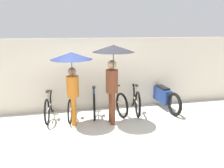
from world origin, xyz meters
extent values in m
plane|color=beige|center=(0.00, 0.00, 0.00)|extent=(30.00, 30.00, 0.00)
cube|color=beige|center=(0.00, 1.93, 1.13)|extent=(11.55, 0.12, 2.25)
torus|color=black|center=(-1.25, 1.91, 0.35)|extent=(0.11, 0.71, 0.71)
torus|color=black|center=(-1.34, 0.93, 0.35)|extent=(0.11, 0.71, 0.71)
cylinder|color=#A59E93|center=(-1.30, 1.42, 0.35)|extent=(0.12, 0.99, 0.04)
cylinder|color=#A59E93|center=(-1.31, 1.25, 0.59)|extent=(0.04, 0.04, 0.47)
cube|color=black|center=(-1.31, 1.25, 0.84)|extent=(0.11, 0.21, 0.03)
cylinder|color=#A59E93|center=(-1.25, 1.91, 0.66)|extent=(0.04, 0.04, 0.61)
cylinder|color=#A59E93|center=(-1.25, 1.91, 0.97)|extent=(0.44, 0.07, 0.03)
torus|color=black|center=(-0.56, 1.95, 0.34)|extent=(0.15, 0.68, 0.68)
torus|color=black|center=(-0.74, 0.87, 0.34)|extent=(0.15, 0.68, 0.68)
cylinder|color=#A59E93|center=(-0.65, 1.41, 0.34)|extent=(0.21, 1.09, 0.04)
cylinder|color=#A59E93|center=(-0.68, 1.22, 0.63)|extent=(0.04, 0.04, 0.59)
cube|color=black|center=(-0.68, 1.22, 0.94)|extent=(0.12, 0.21, 0.03)
cylinder|color=#A59E93|center=(-0.56, 1.95, 0.71)|extent=(0.04, 0.04, 0.74)
cylinder|color=#A59E93|center=(-0.56, 1.95, 1.08)|extent=(0.44, 0.10, 0.03)
torus|color=black|center=(0.06, 1.91, 0.38)|extent=(0.15, 0.76, 0.76)
torus|color=black|center=(-0.06, 0.95, 0.38)|extent=(0.15, 0.76, 0.76)
cylinder|color=#19478C|center=(0.00, 1.43, 0.38)|extent=(0.15, 0.97, 0.04)
cylinder|color=#19478C|center=(-0.02, 1.26, 0.62)|extent=(0.04, 0.04, 0.48)
cube|color=black|center=(-0.02, 1.26, 0.88)|extent=(0.11, 0.21, 0.03)
cylinder|color=#19478C|center=(0.06, 1.91, 0.69)|extent=(0.04, 0.04, 0.61)
cylinder|color=#19478C|center=(0.06, 1.91, 0.99)|extent=(0.44, 0.08, 0.03)
torus|color=black|center=(0.55, 1.93, 0.37)|extent=(0.21, 0.74, 0.74)
torus|color=black|center=(0.75, 0.96, 0.37)|extent=(0.21, 0.74, 0.74)
cylinder|color=brown|center=(0.65, 1.44, 0.37)|extent=(0.24, 0.97, 0.04)
cylinder|color=brown|center=(0.68, 1.27, 0.63)|extent=(0.04, 0.04, 0.51)
cube|color=black|center=(0.68, 1.27, 0.90)|extent=(0.13, 0.21, 0.03)
cylinder|color=brown|center=(0.55, 1.93, 0.67)|extent=(0.04, 0.04, 0.61)
cylinder|color=brown|center=(0.55, 1.93, 0.98)|extent=(0.44, 0.12, 0.03)
torus|color=black|center=(1.38, 1.95, 0.39)|extent=(0.18, 0.77, 0.77)
torus|color=black|center=(1.21, 0.89, 0.39)|extent=(0.18, 0.77, 0.77)
cylinder|color=#A59E93|center=(1.30, 1.42, 0.39)|extent=(0.21, 1.06, 0.04)
cylinder|color=#A59E93|center=(1.27, 1.24, 0.62)|extent=(0.04, 0.04, 0.47)
cube|color=black|center=(1.27, 1.24, 0.87)|extent=(0.12, 0.21, 0.03)
cylinder|color=#A59E93|center=(1.38, 1.95, 0.67)|extent=(0.04, 0.04, 0.57)
cylinder|color=#A59E93|center=(1.38, 1.95, 0.96)|extent=(0.44, 0.10, 0.03)
cylinder|color=#C66B1E|center=(-0.63, 0.87, 0.40)|extent=(0.13, 0.13, 0.80)
cylinder|color=#C66B1E|center=(-0.64, 0.69, 0.40)|extent=(0.13, 0.13, 0.80)
cylinder|color=#C66B1E|center=(-0.64, 0.78, 1.07)|extent=(0.32, 0.32, 0.54)
sphere|color=#997051|center=(-0.64, 0.78, 1.46)|extent=(0.21, 0.21, 0.21)
cylinder|color=#332D28|center=(-0.64, 0.64, 1.44)|extent=(0.02, 0.02, 0.69)
cone|color=#19234C|center=(-0.64, 0.64, 1.87)|extent=(1.04, 1.04, 0.18)
cylinder|color=brown|center=(0.38, 0.72, 0.44)|extent=(0.13, 0.13, 0.89)
cylinder|color=brown|center=(0.39, 0.54, 0.44)|extent=(0.13, 0.13, 0.89)
cylinder|color=brown|center=(0.38, 0.63, 1.19)|extent=(0.32, 0.32, 0.60)
sphere|color=tan|center=(0.38, 0.63, 1.63)|extent=(0.23, 0.23, 0.23)
cylinder|color=#332D28|center=(0.39, 0.49, 1.59)|extent=(0.02, 0.02, 0.74)
cone|color=black|center=(0.39, 0.49, 2.05)|extent=(1.06, 1.06, 0.18)
torus|color=black|center=(2.19, 2.20, 0.35)|extent=(0.15, 0.71, 0.71)
torus|color=black|center=(2.31, 0.77, 0.35)|extent=(0.15, 0.71, 0.71)
cube|color=navy|center=(2.25, 1.49, 0.43)|extent=(0.30, 0.81, 0.44)
cube|color=black|center=(2.25, 1.49, 0.68)|extent=(0.27, 0.57, 0.06)
cylinder|color=#B2B2B7|center=(2.19, 2.20, 0.90)|extent=(0.58, 0.08, 0.03)
camera|label=1|loc=(-0.80, -4.82, 2.51)|focal=35.00mm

